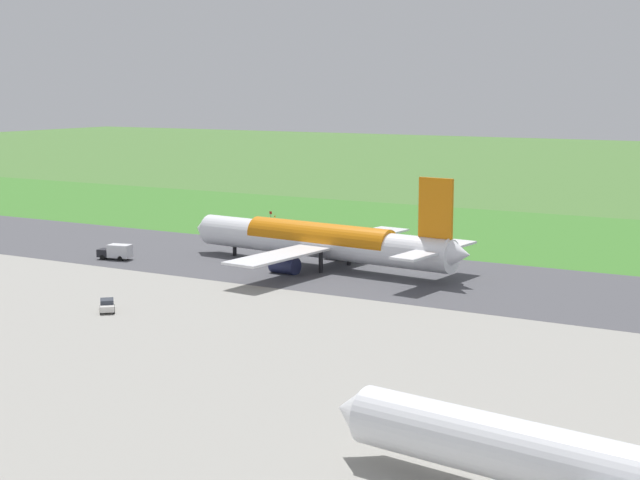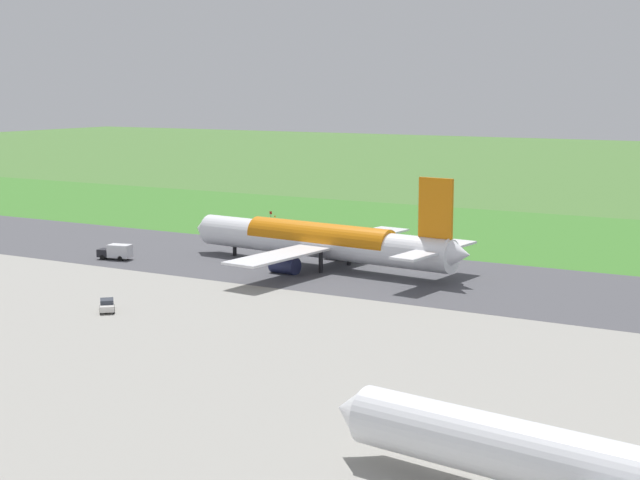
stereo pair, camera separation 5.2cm
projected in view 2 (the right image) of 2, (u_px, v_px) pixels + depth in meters
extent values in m
plane|color=#477233|center=(261.00, 261.00, 160.27)|extent=(800.00, 800.00, 0.00)
cube|color=#47474C|center=(261.00, 261.00, 160.27)|extent=(600.00, 35.27, 0.06)
cube|color=#3C782B|center=(375.00, 228.00, 197.09)|extent=(600.00, 80.00, 0.04)
cylinder|color=white|center=(320.00, 242.00, 153.93)|extent=(48.28, 9.82, 5.20)
cone|color=white|center=(203.00, 228.00, 168.53)|extent=(3.46, 5.21, 4.94)
cone|color=white|center=(459.00, 254.00, 139.42)|extent=(3.91, 4.74, 4.42)
cube|color=orange|center=(436.00, 208.00, 140.71)|extent=(5.62, 1.04, 9.00)
cube|color=white|center=(417.00, 255.00, 137.30)|extent=(4.85, 9.34, 0.36)
cube|color=white|center=(452.00, 245.00, 146.14)|extent=(4.85, 9.34, 0.36)
cube|color=white|center=(284.00, 255.00, 144.58)|extent=(8.10, 22.48, 0.35)
cube|color=white|center=(362.00, 236.00, 162.27)|extent=(8.10, 22.48, 0.35)
cylinder|color=#23284C|center=(285.00, 265.00, 149.22)|extent=(4.75, 3.22, 2.80)
cylinder|color=#23284C|center=(338.00, 252.00, 161.29)|extent=(4.75, 3.22, 2.80)
cylinder|color=black|center=(235.00, 246.00, 164.77)|extent=(0.70, 0.70, 3.42)
cylinder|color=black|center=(321.00, 263.00, 149.40)|extent=(0.70, 0.70, 3.42)
cylinder|color=black|center=(349.00, 255.00, 155.83)|extent=(0.70, 0.70, 3.42)
cylinder|color=orange|center=(320.00, 239.00, 153.85)|extent=(26.78, 7.76, 5.23)
cylinder|color=white|center=(633.00, 480.00, 61.97)|extent=(42.50, 9.77, 4.58)
cone|color=white|center=(352.00, 410.00, 75.30)|extent=(3.16, 4.64, 4.35)
cube|color=black|center=(105.00, 253.00, 161.71)|extent=(2.61, 2.61, 1.30)
cube|color=silver|center=(120.00, 251.00, 160.79)|extent=(4.19, 3.04, 2.20)
cylinder|color=black|center=(103.00, 257.00, 160.88)|extent=(0.94, 0.48, 0.90)
cylinder|color=black|center=(109.00, 255.00, 162.75)|extent=(0.94, 0.48, 0.90)
cylinder|color=black|center=(120.00, 259.00, 159.84)|extent=(0.94, 0.48, 0.90)
cylinder|color=black|center=(126.00, 257.00, 161.72)|extent=(0.94, 0.48, 0.90)
cube|color=silver|center=(107.00, 306.00, 124.04)|extent=(4.17, 4.31, 0.75)
cube|color=#2D333D|center=(107.00, 301.00, 124.13)|extent=(2.74, 2.77, 0.55)
cylinder|color=black|center=(114.00, 311.00, 122.94)|extent=(0.60, 0.62, 0.64)
cylinder|color=black|center=(100.00, 312.00, 122.57)|extent=(0.60, 0.62, 0.64)
cylinder|color=black|center=(114.00, 306.00, 125.63)|extent=(0.60, 0.62, 0.64)
cylinder|color=black|center=(101.00, 307.00, 125.26)|extent=(0.60, 0.62, 0.64)
cylinder|color=slate|center=(271.00, 218.00, 205.16)|extent=(0.10, 0.10, 1.85)
cube|color=red|center=(271.00, 213.00, 204.98)|extent=(0.60, 0.04, 0.60)
cone|color=orange|center=(275.00, 216.00, 213.84)|extent=(0.40, 0.40, 0.55)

